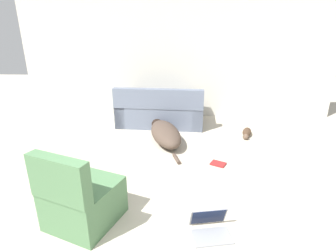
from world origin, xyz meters
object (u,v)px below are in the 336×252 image
object	(u,v)px
couch	(161,111)
cat	(247,133)
side_chair	(81,199)
dog	(165,133)
book_red	(218,164)
laptop_open	(210,225)

from	to	relation	value
couch	cat	world-z (taller)	couch
couch	side_chair	size ratio (longest dim) A/B	2.14
dog	cat	world-z (taller)	dog
dog	book_red	bearing A→B (deg)	-151.86
cat	laptop_open	world-z (taller)	laptop_open
laptop_open	book_red	xyz separation A→B (m)	(0.27, 1.33, -0.06)
cat	book_red	world-z (taller)	cat
dog	laptop_open	distance (m)	2.21
side_chair	cat	bearing A→B (deg)	-111.08
laptop_open	cat	bearing A→B (deg)	59.15
couch	side_chair	bearing A→B (deg)	83.30
couch	dog	size ratio (longest dim) A/B	1.12
book_red	cat	bearing A→B (deg)	59.23
dog	side_chair	world-z (taller)	side_chair
dog	book_red	xyz separation A→B (m)	(0.80, -0.81, -0.14)
couch	book_red	world-z (taller)	couch
cat	laptop_open	distance (m)	2.62
couch	side_chair	distance (m)	3.01
book_red	laptop_open	bearing A→B (deg)	-101.30
cat	laptop_open	size ratio (longest dim) A/B	1.35
couch	book_red	size ratio (longest dim) A/B	7.02
dog	laptop_open	world-z (taller)	dog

